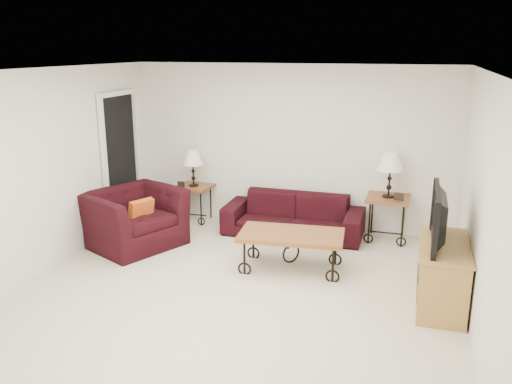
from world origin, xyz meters
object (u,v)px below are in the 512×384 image
side_table_left (194,203)px  coffee_table (291,251)px  sofa (293,215)px  backpack (334,228)px  armchair (134,218)px  side_table_right (387,219)px  lamp_left (193,168)px  lamp_right (390,175)px  tv_stand (442,274)px  television (446,217)px

side_table_left → coffee_table: bearing=-36.3°
sofa → backpack: (0.66, -0.25, -0.05)m
armchair → backpack: 2.84m
side_table_left → side_table_right: size_ratio=0.89×
armchair → lamp_left: bearing=9.3°
sofa → lamp_right: size_ratio=3.15×
coffee_table → tv_stand: size_ratio=1.11×
lamp_left → coffee_table: bearing=-36.3°
television → tv_stand: bearing=90.0°
armchair → television: 4.17m
coffee_table → armchair: size_ratio=1.05×
tv_stand → lamp_left: bearing=153.5°
side_table_right → backpack: 0.82m
sofa → lamp_left: lamp_left is taller
side_table_left → lamp_left: (0.00, 0.00, 0.58)m
side_table_left → television: (3.72, -1.87, 0.71)m
side_table_right → backpack: side_table_right is taller
television → side_table_left: bearing=-116.6°
sofa → coffee_table: bearing=-77.9°
side_table_left → television: 4.22m
lamp_left → sofa: bearing=-6.1°
side_table_left → lamp_right: (3.04, 0.00, 0.69)m
side_table_right → lamp_right: bearing=0.0°
sofa → coffee_table: (0.27, -1.26, -0.06)m
side_table_left → side_table_right: side_table_right is taller
lamp_left → television: 4.16m
side_table_right → coffee_table: size_ratio=0.51×
side_table_left → tv_stand: 4.18m
coffee_table → armchair: bearing=175.9°
backpack → side_table_left: bearing=160.5°
lamp_right → armchair: (-3.40, -1.27, -0.58)m
sofa → side_table_right: (1.35, 0.18, 0.03)m
lamp_right → sofa: bearing=-172.4°
side_table_right → lamp_right: 0.66m
armchair → tv_stand: size_ratio=1.05×
lamp_right → armchair: size_ratio=0.53×
lamp_right → backpack: (-0.70, -0.43, -0.73)m
sofa → coffee_table: sofa is taller
coffee_table → backpack: 1.08m
side_table_right → side_table_left: bearing=180.0°
side_table_right → armchair: size_ratio=0.53×
side_table_left → lamp_right: 3.12m
coffee_table → side_table_left: bearing=143.7°
side_table_right → coffee_table: bearing=-127.0°
television → coffee_table: bearing=-103.7°
lamp_right → coffee_table: 1.95m
sofa → lamp_right: 1.53m
sofa → armchair: (-2.05, -1.09, 0.10)m
side_table_left → coffee_table: (1.96, -1.44, -0.05)m
side_table_left → tv_stand: size_ratio=0.50×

